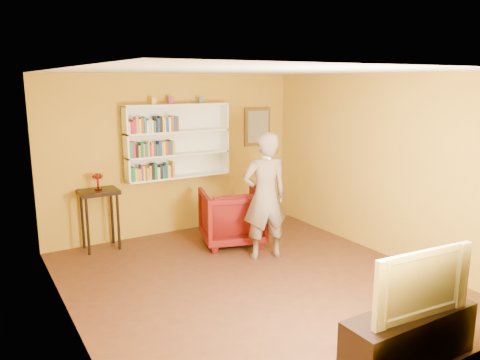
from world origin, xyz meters
name	(u,v)px	position (x,y,z in m)	size (l,w,h in m)	color
room_shell	(253,207)	(0.00, 0.00, 1.02)	(5.30, 5.80, 2.88)	#462616
bookshelf	(176,141)	(0.00, 2.41, 1.59)	(1.80, 0.29, 1.23)	white
books_row_lower	(152,172)	(-0.49, 2.30, 1.13)	(0.74, 0.19, 0.27)	#186C40
books_row_middle	(151,149)	(-0.48, 2.30, 1.51)	(0.76, 0.19, 0.26)	#186C40
books_row_upper	(153,125)	(-0.43, 2.30, 1.89)	(0.84, 0.19, 0.26)	silver
ornament_left	(153,101)	(-0.40, 2.35, 2.27)	(0.07, 0.07, 0.10)	gold
ornament_centre	(170,100)	(-0.11, 2.35, 2.27)	(0.09, 0.09, 0.12)	#8F2F49
ornament_right	(200,100)	(0.43, 2.35, 2.26)	(0.07, 0.07, 0.10)	#495E7A
framed_painting	(257,127)	(1.65, 2.46, 1.75)	(0.55, 0.05, 0.70)	brown
console_table	(99,200)	(-1.38, 2.25, 0.79)	(0.58, 0.44, 0.95)	black
ruby_lustre	(98,178)	(-1.38, 2.25, 1.14)	(0.16, 0.16, 0.26)	maroon
armchair	(232,217)	(0.52, 1.44, 0.44)	(0.95, 0.97, 0.89)	#490508
person	(265,196)	(0.61, 0.64, 0.94)	(0.68, 0.45, 1.87)	#6F5C51
game_remote	(266,158)	(0.49, 0.44, 1.55)	(0.04, 0.15, 0.04)	white
tv_cabinet	(409,337)	(0.30, -2.25, 0.25)	(1.40, 0.42, 0.50)	black
television	(414,280)	(0.30, -2.25, 0.82)	(1.11, 0.15, 0.64)	black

